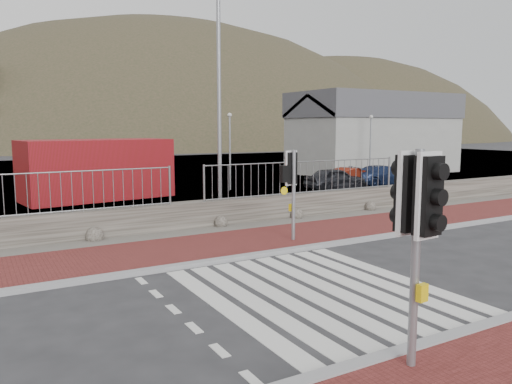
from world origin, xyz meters
TOP-DOWN VIEW (x-y plane):
  - ground at (0.00, 0.00)m, footprint 220.00×220.00m
  - sidewalk_far at (0.00, 4.50)m, footprint 40.00×3.00m
  - kerb_near at (0.00, -3.00)m, footprint 40.00×0.25m
  - kerb_far at (0.00, 3.00)m, footprint 40.00×0.25m
  - zebra_crossing at (-0.00, 0.00)m, footprint 4.62×5.60m
  - gravel_strip at (0.00, 6.50)m, footprint 40.00×1.50m
  - stone_wall at (0.00, 7.30)m, footprint 40.00×0.60m
  - railing at (0.00, 7.15)m, footprint 18.07×0.07m
  - quay at (0.00, 27.90)m, footprint 120.00×40.00m
  - water at (0.00, 62.90)m, footprint 220.00×50.00m
  - harbor_building at (20.00, 19.90)m, footprint 12.20×6.20m
  - hills_backdrop at (6.74, 87.90)m, footprint 254.00×90.00m
  - traffic_signal_near at (-0.93, -3.38)m, footprint 0.46×0.30m
  - traffic_signal_far at (2.00, 3.94)m, footprint 0.65×0.25m
  - streetlight at (1.78, 8.09)m, footprint 1.73×0.31m
  - shipping_container at (-0.95, 16.06)m, footprint 7.04×3.76m
  - car_a at (10.90, 13.02)m, footprint 3.56×1.52m
  - car_b at (12.66, 13.65)m, footprint 3.36×1.27m
  - car_c at (14.68, 13.21)m, footprint 4.24×2.28m

SIDE VIEW (x-z plane):
  - hills_backdrop at x=6.74m, z-range -73.05..26.95m
  - ground at x=0.00m, z-range 0.00..0.00m
  - quay at x=0.00m, z-range -0.25..0.25m
  - water at x=0.00m, z-range -0.03..0.03m
  - zebra_crossing at x=0.00m, z-range 0.00..0.01m
  - gravel_strip at x=0.00m, z-range 0.00..0.06m
  - sidewalk_far at x=0.00m, z-range 0.00..0.08m
  - kerb_near at x=0.00m, z-range -0.01..0.11m
  - kerb_far at x=0.00m, z-range -0.01..0.11m
  - stone_wall at x=0.00m, z-range 0.00..0.90m
  - car_b at x=12.66m, z-range 0.00..1.10m
  - car_c at x=14.68m, z-range 0.00..1.17m
  - car_a at x=10.90m, z-range 0.00..1.20m
  - shipping_container at x=-0.95m, z-range 0.00..2.79m
  - railing at x=0.00m, z-range 1.21..2.43m
  - traffic_signal_far at x=2.00m, z-range 0.61..3.34m
  - traffic_signal_near at x=-0.93m, z-range 0.68..3.79m
  - harbor_building at x=20.00m, z-range 0.03..5.83m
  - streetlight at x=1.78m, z-range 0.51..8.64m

